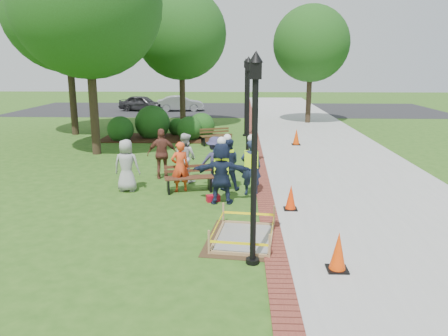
{
  "coord_description": "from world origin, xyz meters",
  "views": [
    {
      "loc": [
        0.97,
        -11.33,
        4.05
      ],
      "look_at": [
        0.5,
        1.2,
        1.0
      ],
      "focal_mm": 35.0,
      "sensor_mm": 36.0,
      "label": 1
    }
  ],
  "objects_px": {
    "hivis_worker_c": "(227,162)",
    "hivis_worker_a": "(222,171)",
    "bench_near": "(189,184)",
    "lamp_near": "(254,145)",
    "cone_front": "(338,253)",
    "hivis_worker_b": "(251,165)",
    "wet_concrete_pad": "(244,230)"
  },
  "relations": [
    {
      "from": "cone_front",
      "to": "hivis_worker_b",
      "type": "xyz_separation_m",
      "value": [
        -1.61,
        5.11,
        0.55
      ]
    },
    {
      "from": "bench_near",
      "to": "hivis_worker_c",
      "type": "bearing_deg",
      "value": 12.68
    },
    {
      "from": "hivis_worker_b",
      "to": "lamp_near",
      "type": "bearing_deg",
      "value": -90.79
    },
    {
      "from": "cone_front",
      "to": "hivis_worker_a",
      "type": "distance_m",
      "value": 4.93
    },
    {
      "from": "hivis_worker_b",
      "to": "wet_concrete_pad",
      "type": "bearing_deg",
      "value": -93.76
    },
    {
      "from": "hivis_worker_c",
      "to": "hivis_worker_b",
      "type": "bearing_deg",
      "value": -33.46
    },
    {
      "from": "cone_front",
      "to": "hivis_worker_b",
      "type": "height_order",
      "value": "hivis_worker_b"
    },
    {
      "from": "bench_near",
      "to": "hivis_worker_b",
      "type": "xyz_separation_m",
      "value": [
        1.97,
        -0.23,
        0.68
      ]
    },
    {
      "from": "bench_near",
      "to": "lamp_near",
      "type": "relative_size",
      "value": 0.38
    },
    {
      "from": "lamp_near",
      "to": "hivis_worker_a",
      "type": "distance_m",
      "value": 4.29
    },
    {
      "from": "cone_front",
      "to": "hivis_worker_c",
      "type": "height_order",
      "value": "hivis_worker_c"
    },
    {
      "from": "cone_front",
      "to": "lamp_near",
      "type": "distance_m",
      "value": 2.69
    },
    {
      "from": "wet_concrete_pad",
      "to": "hivis_worker_b",
      "type": "xyz_separation_m",
      "value": [
        0.23,
        3.57,
        0.71
      ]
    },
    {
      "from": "lamp_near",
      "to": "hivis_worker_a",
      "type": "height_order",
      "value": "lamp_near"
    },
    {
      "from": "wet_concrete_pad",
      "to": "bench_near",
      "type": "height_order",
      "value": "bench_near"
    },
    {
      "from": "hivis_worker_a",
      "to": "hivis_worker_b",
      "type": "bearing_deg",
      "value": 45.41
    },
    {
      "from": "bench_near",
      "to": "hivis_worker_a",
      "type": "relative_size",
      "value": 0.82
    },
    {
      "from": "hivis_worker_b",
      "to": "bench_near",
      "type": "bearing_deg",
      "value": 173.44
    },
    {
      "from": "lamp_near",
      "to": "hivis_worker_a",
      "type": "relative_size",
      "value": 2.15
    },
    {
      "from": "wet_concrete_pad",
      "to": "bench_near",
      "type": "xyz_separation_m",
      "value": [
        -1.73,
        3.8,
        0.03
      ]
    },
    {
      "from": "bench_near",
      "to": "hivis_worker_a",
      "type": "bearing_deg",
      "value": -45.74
    },
    {
      "from": "hivis_worker_c",
      "to": "bench_near",
      "type": "bearing_deg",
      "value": -167.32
    },
    {
      "from": "lamp_near",
      "to": "hivis_worker_b",
      "type": "distance_m",
      "value": 5.07
    },
    {
      "from": "bench_near",
      "to": "hivis_worker_c",
      "type": "xyz_separation_m",
      "value": [
        1.21,
        0.27,
        0.65
      ]
    },
    {
      "from": "hivis_worker_c",
      "to": "hivis_worker_a",
      "type": "bearing_deg",
      "value": -95.08
    },
    {
      "from": "lamp_near",
      "to": "cone_front",
      "type": "bearing_deg",
      "value": -9.54
    },
    {
      "from": "bench_near",
      "to": "hivis_worker_a",
      "type": "xyz_separation_m",
      "value": [
        1.09,
        -1.12,
        0.71
      ]
    },
    {
      "from": "cone_front",
      "to": "lamp_near",
      "type": "bearing_deg",
      "value": 170.46
    },
    {
      "from": "wet_concrete_pad",
      "to": "hivis_worker_c",
      "type": "distance_m",
      "value": 4.16
    },
    {
      "from": "bench_near",
      "to": "lamp_near",
      "type": "distance_m",
      "value": 5.84
    },
    {
      "from": "wet_concrete_pad",
      "to": "hivis_worker_b",
      "type": "relative_size",
      "value": 1.31
    },
    {
      "from": "wet_concrete_pad",
      "to": "hivis_worker_c",
      "type": "bearing_deg",
      "value": 97.29
    }
  ]
}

